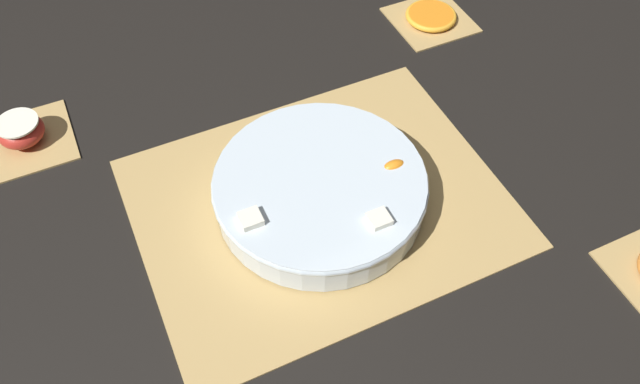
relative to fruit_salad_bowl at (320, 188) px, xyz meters
The scene contains 7 objects.
ground_plane 0.04m from the fruit_salad_bowl, 51.79° to the left, with size 6.00×6.00×0.00m, color black.
bamboo_mat_center 0.03m from the fruit_salad_bowl, 51.79° to the left, with size 0.50×0.40×0.01m.
coaster_mat_far_left 0.46m from the fruit_salad_bowl, 140.50° to the left, with size 0.14×0.14×0.01m.
coaster_mat_far_right 0.46m from the fruit_salad_bowl, 39.44° to the left, with size 0.14×0.14×0.01m.
fruit_salad_bowl is the anchor object (origin of this frame).
apple_half 0.46m from the fruit_salad_bowl, 140.50° to the left, with size 0.07×0.07×0.04m.
orange_slice_whole 0.46m from the fruit_salad_bowl, 39.44° to the left, with size 0.09×0.09×0.01m.
Camera 1 is at (-0.22, -0.48, 0.70)m, focal length 35.00 mm.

